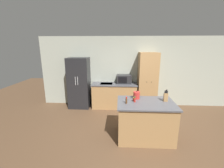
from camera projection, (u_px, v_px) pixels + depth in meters
name	position (u px, v px, depth m)	size (l,w,h in m)	color
ground_plane	(143.00, 139.00, 3.72)	(14.00, 14.00, 0.00)	brown
wall_back	(135.00, 72.00, 5.66)	(7.20, 0.06, 2.60)	#9EA393
refrigerator	(79.00, 83.00, 5.53)	(0.75, 0.65, 1.85)	black
back_counter	(114.00, 95.00, 5.59)	(1.65, 0.63, 0.91)	#9E7547
pantry_cabinet	(147.00, 81.00, 5.39)	(0.66, 0.62, 2.04)	#9E7547
kitchen_island	(145.00, 120.00, 3.71)	(1.37, 0.96, 0.93)	#9E7547
microwave	(124.00, 79.00, 5.51)	(0.52, 0.37, 0.31)	#232326
knife_block	(166.00, 97.00, 3.63)	(0.09, 0.07, 0.30)	#9E7547
spice_bottle_tall_dark	(134.00, 99.00, 3.68)	(0.04, 0.04, 0.08)	#B2281E
spice_bottle_short_red	(126.00, 100.00, 3.50)	(0.04, 0.04, 0.16)	#563319
spice_bottle_amber_oil	(135.00, 100.00, 3.59)	(0.04, 0.04, 0.14)	#B2281E
kettle	(137.00, 95.00, 3.82)	(0.16, 0.16, 0.21)	#B72D28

